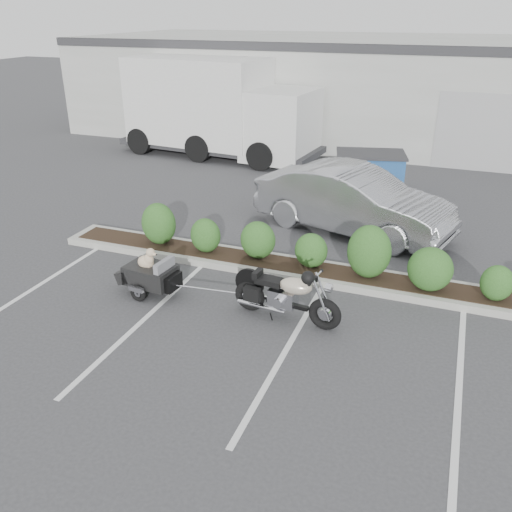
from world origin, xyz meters
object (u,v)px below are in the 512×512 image
(sedan, at_px, (353,201))
(dumpster, at_px, (369,174))
(delivery_truck, at_px, (218,110))
(motorcycle, at_px, (286,296))
(pet_trailer, at_px, (150,274))

(sedan, bearing_deg, dumpster, 18.15)
(dumpster, bearing_deg, delivery_truck, 140.98)
(delivery_truck, bearing_deg, motorcycle, -54.32)
(dumpster, xyz_separation_m, delivery_truck, (-6.16, 2.90, 1.02))
(motorcycle, height_order, sedan, sedan)
(motorcycle, xyz_separation_m, pet_trailer, (-2.78, 0.02, -0.06))
(dumpster, bearing_deg, motorcycle, -104.71)
(motorcycle, height_order, delivery_truck, delivery_truck)
(sedan, height_order, delivery_truck, delivery_truck)
(motorcycle, distance_m, sedan, 4.66)
(dumpster, bearing_deg, pet_trailer, -124.65)
(sedan, distance_m, dumpster, 3.00)
(sedan, xyz_separation_m, dumpster, (-0.12, 3.00, -0.15))
(delivery_truck, bearing_deg, dumpster, -19.36)
(pet_trailer, relative_size, sedan, 0.34)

